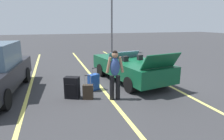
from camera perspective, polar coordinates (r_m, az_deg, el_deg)
name	(u,v)px	position (r m, az deg, el deg)	size (l,w,h in m)	color
ground_plane	(130,81)	(8.55, 5.29, -3.15)	(80.00, 80.00, 0.00)	#333335
lot_line_near	(154,78)	(9.10, 12.54, -2.38)	(18.00, 0.12, 0.01)	#EAE066
lot_line_mid	(98,84)	(8.11, -4.22, -4.07)	(18.00, 0.12, 0.01)	#EAE066
lot_line_far	(29,90)	(7.96, -23.55, -5.58)	(18.00, 0.12, 0.01)	#EAE066
convertible_car	(127,67)	(8.56, 4.66, 0.98)	(4.43, 2.42, 1.50)	#0F4C2D
suitcase_large_black	(72,88)	(6.60, -11.84, -5.19)	(0.46, 0.55, 0.74)	black
suitcase_medium_bright	(94,82)	(7.26, -5.54, -3.66)	(0.40, 0.47, 0.89)	#1E479E
suitcase_small_carryon	(88,92)	(6.46, -7.17, -6.48)	(0.30, 0.39, 0.85)	#2D2319
traveler_person	(115,73)	(6.18, 0.89, -0.76)	(0.27, 0.61, 1.65)	black
parking_lamp_post	(112,18)	(16.49, -0.08, 15.31)	(0.50, 0.24, 5.02)	#4C4C51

